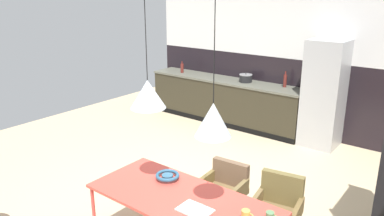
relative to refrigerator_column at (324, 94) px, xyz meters
name	(u,v)px	position (x,y,z in m)	size (l,w,h in m)	color
ground_plane	(180,202)	(-0.73, -3.06, -0.94)	(9.05, 9.05, 0.00)	tan
back_wall_splashback_dark	(292,95)	(-0.73, 0.36, -0.23)	(6.33, 0.12, 1.43)	black
back_wall_panel_upper	(298,20)	(-0.73, 0.36, 1.21)	(6.33, 0.12, 1.43)	silver
kitchen_counter	(225,101)	(-2.04, 0.00, -0.48)	(3.44, 0.63, 0.92)	#312C1F
refrigerator_column	(324,94)	(0.00, 0.00, 0.00)	(0.63, 0.60, 1.88)	#ADAFB2
dining_table	(182,201)	(-0.01, -3.88, -0.26)	(1.92, 0.84, 0.72)	#D8493C
armchair_by_stool	(225,185)	(-0.04, -3.05, -0.45)	(0.52, 0.50, 0.74)	brown
armchair_facing_counter	(278,203)	(0.63, -3.03, -0.44)	(0.55, 0.54, 0.79)	brown
fruit_bowl	(167,176)	(-0.37, -3.69, -0.18)	(0.26, 0.26, 0.06)	#33607F
open_book	(195,210)	(0.23, -3.98, -0.21)	(0.31, 0.22, 0.02)	white
mug_short_terracotta	(246,215)	(0.67, -3.82, -0.17)	(0.12, 0.08, 0.09)	gold
cooking_pot	(246,78)	(-1.59, 0.04, 0.05)	(0.26, 0.26, 0.18)	black
bottle_spice_small	(182,68)	(-3.15, -0.05, 0.08)	(0.07, 0.07, 0.26)	maroon
bottle_vinegar_dark	(285,81)	(-0.79, 0.13, 0.10)	(0.06, 0.06, 0.30)	maroon
pendant_lamp_over_table_near	(148,94)	(-0.39, -3.92, 0.78)	(0.34, 0.34, 1.23)	black
pendant_lamp_over_table_far	(213,120)	(0.37, -3.93, 0.69)	(0.32, 0.32, 1.34)	black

